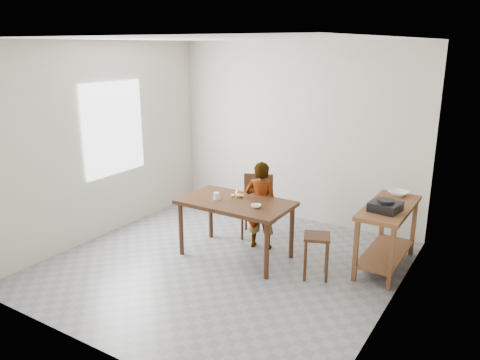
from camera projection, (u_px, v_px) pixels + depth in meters
The scene contains 17 objects.
floor at pixel (223, 266), 5.84m from camera, with size 4.00×4.00×0.04m, color slate.
ceiling at pixel (221, 37), 5.07m from camera, with size 4.00×4.00×0.04m, color white.
wall_back at pixel (296, 133), 7.10m from camera, with size 4.00×0.04×2.70m, color beige.
wall_front at pixel (83, 209), 3.81m from camera, with size 4.00×0.04×2.70m, color beige.
wall_left at pixel (101, 141), 6.48m from camera, with size 0.04×4.00×2.70m, color beige.
wall_right at pixel (398, 186), 4.43m from camera, with size 0.04×4.00×2.70m, color beige.
window_pane at pixel (114, 129), 6.58m from camera, with size 0.02×1.10×1.30m, color white.
dining_table at pixel (236, 229), 5.97m from camera, with size 1.40×0.80×0.75m, color #391F10, non-canonical shape.
prep_counter at pixel (386, 237), 5.66m from camera, with size 0.50×1.20×0.80m, color brown, non-canonical shape.
child at pixel (261, 205), 6.17m from camera, with size 0.44×0.29×1.19m, color white.
dining_chair at pixel (257, 207), 6.61m from camera, with size 0.42×0.42×0.86m, color #391F10, non-canonical shape.
stool at pixel (316, 256), 5.45m from camera, with size 0.30×0.30×0.53m, color #391F10, non-canonical shape.
glass_tumbler at pixel (217, 196), 5.90m from camera, with size 0.07×0.07×0.09m, color silver.
small_bowl at pixel (256, 206), 5.62m from camera, with size 0.12×0.12×0.04m, color white.
banana at pixel (238, 195), 6.00m from camera, with size 0.18×0.13×0.06m, color #D5C751, non-canonical shape.
serving_bowl at pixel (399, 193), 5.91m from camera, with size 0.24×0.24×0.06m, color white.
gas_burner at pixel (385, 207), 5.36m from camera, with size 0.32×0.32×0.11m, color black.
Camera 1 is at (2.99, -4.39, 2.64)m, focal length 35.00 mm.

